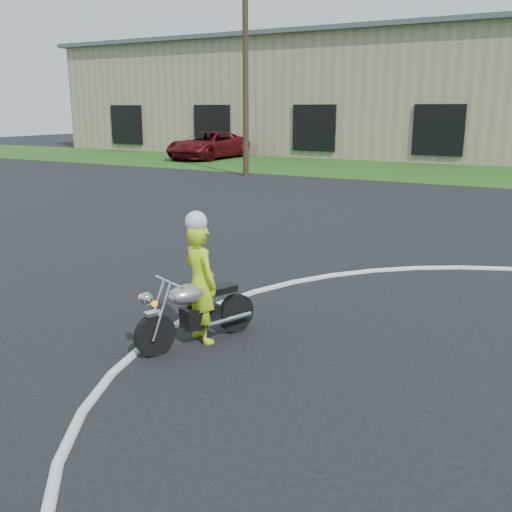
% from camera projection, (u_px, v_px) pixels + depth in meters
% --- Properties ---
extents(primary_motorcycle, '(1.00, 1.84, 1.02)m').
position_uv_depth(primary_motorcycle, '(195.00, 310.00, 8.01)').
color(primary_motorcycle, black).
rests_on(primary_motorcycle, ground).
extents(rider_primary_grp, '(0.74, 0.62, 1.90)m').
position_uv_depth(rider_primary_grp, '(200.00, 279.00, 8.01)').
color(rider_primary_grp, '#C4EB18').
rests_on(rider_primary_grp, ground).
extents(pickup_grp, '(3.16, 6.56, 1.80)m').
position_uv_depth(pickup_grp, '(208.00, 145.00, 37.58)').
color(pickup_grp, '#580A10').
rests_on(pickup_grp, ground).
extents(warehouse, '(41.00, 17.00, 8.30)m').
position_uv_depth(warehouse, '(331.00, 96.00, 44.84)').
color(warehouse, tan).
rests_on(warehouse, ground).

